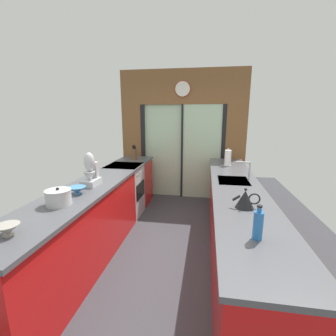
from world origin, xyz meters
TOP-DOWN VIEW (x-y plane):
  - ground_plane at (0.00, 0.60)m, footprint 5.04×7.60m
  - back_wall_unit at (0.00, 2.40)m, footprint 2.64×0.12m
  - left_counter_run at (-0.91, 0.13)m, footprint 0.62×3.80m
  - right_counter_run at (0.91, 0.30)m, footprint 0.62×3.80m
  - sink_faucet at (1.06, 0.55)m, footprint 0.19×0.02m
  - oven_range at (-0.91, 1.25)m, footprint 0.60×0.60m
  - mixing_bowl_near at (-0.89, -1.25)m, footprint 0.17×0.17m
  - mixing_bowl_far at (-0.89, -0.31)m, footprint 0.20×0.20m
  - knife_block at (-0.89, 1.81)m, footprint 0.08×0.14m
  - stand_mixer at (-0.89, 0.02)m, footprint 0.17×0.27m
  - stock_pot at (-0.89, -0.64)m, footprint 0.24×0.24m
  - kettle at (0.89, -0.42)m, footprint 0.26×0.18m
  - soap_bottle at (0.89, -1.00)m, footprint 0.07×0.07m
  - paper_towel_roll at (0.89, 1.52)m, footprint 0.13×0.13m

SIDE VIEW (x-z plane):
  - ground_plane at x=0.00m, z-range -0.02..0.00m
  - oven_range at x=-0.91m, z-range 0.00..0.92m
  - right_counter_run at x=0.91m, z-range 0.00..0.92m
  - left_counter_run at x=-0.91m, z-range 0.01..0.93m
  - mixing_bowl_far at x=-0.89m, z-range 0.92..1.01m
  - mixing_bowl_near at x=-0.89m, z-range 0.92..1.01m
  - stock_pot at x=-0.89m, z-range 0.91..1.09m
  - kettle at x=0.89m, z-range 0.91..1.10m
  - soap_bottle at x=0.89m, z-range 0.90..1.16m
  - knife_block at x=-0.89m, z-range 0.88..1.18m
  - paper_towel_roll at x=0.89m, z-range 0.90..1.21m
  - stand_mixer at x=-0.89m, z-range 0.87..1.29m
  - sink_faucet at x=1.06m, z-range 0.96..1.23m
  - back_wall_unit at x=0.00m, z-range 0.18..2.88m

